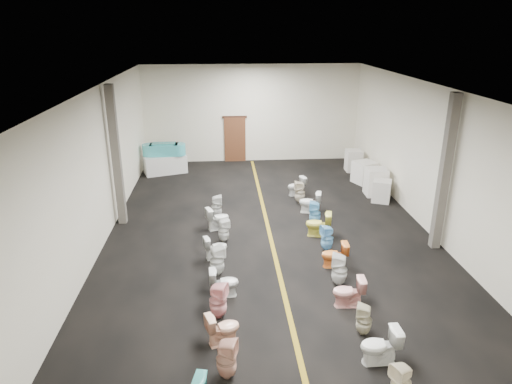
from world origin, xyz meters
TOP-DOWN VIEW (x-y plane):
  - floor at (0.00, 0.00)m, footprint 16.00×16.00m
  - ceiling at (0.00, 0.00)m, footprint 16.00×16.00m
  - wall_back at (0.00, 8.00)m, footprint 10.00×0.00m
  - wall_front at (0.00, -8.00)m, footprint 10.00×0.00m
  - wall_left at (-5.00, 0.00)m, footprint 0.00×16.00m
  - wall_right at (5.00, 0.00)m, footprint 0.00×16.00m
  - aisle_stripe at (0.00, 0.00)m, footprint 0.12×15.60m
  - back_door at (-0.80, 7.94)m, footprint 1.00×0.10m
  - door_frame at (-0.80, 7.95)m, footprint 1.15×0.08m
  - column_left at (-4.75, 1.00)m, footprint 0.25×0.25m
  - column_right at (4.75, -1.50)m, footprint 0.25×0.25m
  - display_table at (-3.94, 6.33)m, footprint 1.98×1.43m
  - bathtub at (-3.94, 6.33)m, footprint 1.86×0.67m
  - appliance_crate_a at (4.40, 2.21)m, footprint 0.84×0.84m
  - appliance_crate_b at (4.40, 2.90)m, footprint 0.79×0.79m
  - appliance_crate_c at (4.40, 4.33)m, footprint 1.03×1.03m
  - appliance_crate_d at (4.40, 5.96)m, footprint 0.68×0.68m
  - toilet_left_1 at (-1.43, -6.35)m, footprint 0.47×0.47m
  - toilet_left_2 at (-1.49, -5.36)m, footprint 0.79×0.60m
  - toilet_left_3 at (-1.59, -4.48)m, footprint 0.51×0.50m
  - toilet_left_4 at (-1.45, -3.62)m, footprint 0.71×0.43m
  - toilet_left_5 at (-1.62, -2.64)m, footprint 0.49×0.48m
  - toilet_left_6 at (-1.67, -1.72)m, footprint 0.72×0.53m
  - toilet_left_7 at (-1.43, -0.69)m, footprint 0.42×0.42m
  - toilet_left_8 at (-1.62, 0.23)m, footprint 0.83×0.63m
  - toilet_left_9 at (-1.66, 1.11)m, footprint 0.38×0.38m
  - toilet_right_0 at (1.55, -7.13)m, footprint 0.46×0.46m
  - toilet_right_1 at (1.50, -6.19)m, footprint 0.76×0.45m
  - toilet_right_2 at (1.46, -5.32)m, footprint 0.43×0.42m
  - toilet_right_3 at (1.41, -4.28)m, footprint 0.75×0.46m
  - toilet_right_4 at (1.42, -3.35)m, footprint 0.49×0.48m
  - toilet_right_5 at (1.52, -2.45)m, footprint 0.71×0.43m
  - toilet_right_6 at (1.53, -1.50)m, footprint 0.43×0.42m
  - toilet_right_7 at (1.48, -0.53)m, footprint 0.85×0.60m
  - toilet_right_8 at (1.54, 0.32)m, footprint 0.44×0.43m
  - toilet_right_9 at (1.57, 1.35)m, footprint 0.82×0.58m
  - toilet_right_10 at (1.37, 2.27)m, footprint 0.39×0.38m
  - toilet_right_11 at (1.38, 3.10)m, footprint 0.79×0.59m

SIDE VIEW (x-z plane):
  - floor at x=0.00m, z-range 0.00..0.00m
  - aisle_stripe at x=0.00m, z-range 0.00..0.01m
  - toilet_left_6 at x=-1.67m, z-range 0.00..0.66m
  - toilet_left_2 at x=-1.49m, z-range 0.00..0.71m
  - toilet_left_4 at x=-1.45m, z-range 0.00..0.71m
  - toilet_right_5 at x=1.52m, z-range 0.00..0.71m
  - toilet_right_11 at x=1.38m, z-range 0.00..0.71m
  - toilet_right_2 at x=1.46m, z-range 0.00..0.71m
  - toilet_left_7 at x=-1.43m, z-range 0.00..0.72m
  - toilet_right_3 at x=1.41m, z-range 0.00..0.74m
  - toilet_left_8 at x=-1.62m, z-range 0.00..0.74m
  - toilet_right_9 at x=1.57m, z-range 0.00..0.76m
  - toilet_right_0 at x=1.55m, z-range 0.00..0.76m
  - toilet_right_1 at x=1.50m, z-range 0.00..0.77m
  - toilet_right_6 at x=1.53m, z-range 0.00..0.79m
  - toilet_right_7 at x=1.48m, z-range 0.00..0.79m
  - display_table at x=-3.94m, z-range 0.00..0.79m
  - toilet_right_8 at x=1.54m, z-range 0.00..0.81m
  - toilet_left_9 at x=-1.66m, z-range 0.00..0.81m
  - appliance_crate_a at x=4.40m, z-range 0.00..0.81m
  - toilet_left_1 at x=-1.43m, z-range 0.00..0.83m
  - toilet_left_5 at x=-1.62m, z-range 0.00..0.83m
  - toilet_right_10 at x=1.37m, z-range 0.00..0.84m
  - toilet_right_4 at x=1.42m, z-range 0.00..0.85m
  - toilet_left_3 at x=-1.59m, z-range 0.00..0.86m
  - appliance_crate_c at x=4.40m, z-range 0.00..0.89m
  - appliance_crate_d at x=4.40m, z-range 0.00..0.95m
  - appliance_crate_b at x=4.40m, z-range 0.00..1.04m
  - back_door at x=-0.80m, z-range 0.00..2.10m
  - bathtub at x=-3.94m, z-range 0.79..1.34m
  - door_frame at x=-0.80m, z-range 2.07..2.17m
  - wall_back at x=0.00m, z-range -2.75..7.25m
  - wall_front at x=0.00m, z-range -2.75..7.25m
  - wall_left at x=-5.00m, z-range -5.75..10.25m
  - wall_right at x=5.00m, z-range -5.75..10.25m
  - column_left at x=-4.75m, z-range 0.00..4.50m
  - column_right at x=4.75m, z-range 0.00..4.50m
  - ceiling at x=0.00m, z-range 4.50..4.50m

